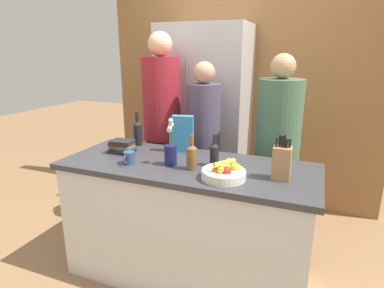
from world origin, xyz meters
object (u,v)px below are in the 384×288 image
person_at_sink (162,122)px  person_in_red_tee (277,145)px  book_stack (122,147)px  bottle_wine (214,153)px  bottle_oil (138,132)px  cereal_box (183,134)px  fruit_bowl (224,172)px  bottle_vinegar (192,156)px  person_in_blue (204,141)px  coffee_mug (129,158)px  knife_block (282,162)px  flower_vase (171,151)px  refrigerator (205,120)px

person_at_sink → person_in_red_tee: person_at_sink is taller
book_stack → bottle_wine: bottle_wine is taller
book_stack → bottle_oil: bearing=89.4°
cereal_box → book_stack: size_ratio=1.40×
fruit_bowl → bottle_vinegar: bottle_vinegar is taller
cereal_box → person_in_blue: 0.39m
coffee_mug → bottle_vinegar: size_ratio=0.48×
bottle_wine → knife_block: bearing=-9.8°
knife_block → person_in_blue: size_ratio=0.18×
bottle_oil → knife_block: bearing=-15.2°
fruit_bowl → bottle_vinegar: 0.26m
bottle_oil → person_in_red_tee: person_in_red_tee is taller
fruit_bowl → coffee_mug: fruit_bowl is taller
fruit_bowl → flower_vase: 0.43m
bottle_wine → cereal_box: bearing=146.7°
flower_vase → bottle_vinegar: size_ratio=1.39×
flower_vase → person_in_red_tee: person_in_red_tee is taller
fruit_bowl → knife_block: (0.33, 0.11, 0.07)m
coffee_mug → person_in_blue: bearing=69.8°
cereal_box → bottle_vinegar: bearing=-58.1°
person_at_sink → book_stack: bearing=-113.1°
refrigerator → bottle_oil: size_ratio=6.78×
person_at_sink → person_in_blue: person_at_sink is taller
bottle_wine → person_in_red_tee: 0.70m
cereal_box → book_stack: 0.48m
person_in_red_tee → book_stack: bearing=-152.3°
fruit_bowl → person_in_blue: (-0.41, 0.77, -0.05)m
book_stack → person_at_sink: (0.05, 0.58, 0.08)m
person_in_blue → book_stack: bearing=-118.3°
cereal_box → person_at_sink: (-0.38, 0.39, -0.01)m
knife_block → person_in_red_tee: size_ratio=0.17×
person_in_red_tee → flower_vase: bearing=-132.5°
book_stack → fruit_bowl: bearing=-13.4°
person_at_sink → bottle_vinegar: bearing=-68.9°
refrigerator → coffee_mug: bearing=-93.8°
bottle_oil → person_in_red_tee: 1.16m
bottle_wine → refrigerator: bearing=112.7°
cereal_box → bottle_oil: cereal_box is taller
coffee_mug → book_stack: size_ratio=0.56×
knife_block → person_in_blue: bearing=138.5°
coffee_mug → person_in_blue: size_ratio=0.07×
cereal_box → flower_vase: bearing=-82.4°
bottle_vinegar → person_in_red_tee: size_ratio=0.14×
flower_vase → cereal_box: flower_vase is taller
refrigerator → bottle_oil: 0.93m
book_stack → person_at_sink: bearing=84.8°
flower_vase → bottle_vinegar: bearing=-9.1°
knife_block → cereal_box: cereal_box is taller
coffee_mug → book_stack: book_stack is taller
person_in_blue → bottle_vinegar: bearing=-64.7°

